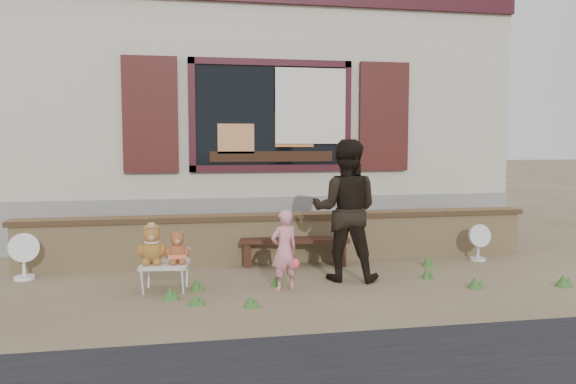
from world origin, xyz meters
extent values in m
plane|color=brown|center=(0.00, 0.00, 0.00)|extent=(80.00, 80.00, 0.00)
cube|color=#ABA08A|center=(0.00, 4.50, 2.40)|extent=(8.00, 5.00, 3.20)
cube|color=gray|center=(0.00, 4.50, 0.40)|extent=(8.04, 5.04, 0.80)
cube|color=black|center=(0.00, 1.97, 2.05)|extent=(2.30, 0.04, 1.50)
cube|color=#360F16|center=(0.00, 1.95, 2.85)|extent=(2.50, 0.08, 0.10)
cube|color=#360F16|center=(0.00, 1.95, 1.25)|extent=(2.50, 0.08, 0.10)
cube|color=#360F16|center=(-1.20, 1.95, 2.05)|extent=(0.10, 0.08, 1.70)
cube|color=#360F16|center=(1.20, 1.95, 2.05)|extent=(0.10, 0.08, 1.70)
cube|color=#380F12|center=(-1.80, 1.94, 2.05)|extent=(0.80, 0.07, 1.70)
cube|color=#380F12|center=(1.80, 1.94, 2.05)|extent=(0.80, 0.07, 1.70)
cube|color=silver|center=(0.60, 1.90, 2.20)|extent=(1.10, 0.02, 1.15)
cube|color=black|center=(0.00, 1.94, 1.43)|extent=(1.90, 0.06, 0.16)
cube|color=tan|center=(-0.55, 1.94, 1.70)|extent=(0.55, 0.06, 0.45)
cube|color=#E08447|center=(0.35, 1.94, 1.85)|extent=(0.60, 0.06, 0.55)
cube|color=tan|center=(0.00, 1.00, 0.30)|extent=(7.00, 0.30, 0.60)
cube|color=brown|center=(0.00, 1.00, 0.63)|extent=(7.10, 0.36, 0.07)
cube|color=black|center=(0.11, 0.69, 0.34)|extent=(1.47, 0.50, 0.05)
cube|color=black|center=(-0.52, 0.78, 0.15)|extent=(0.13, 0.28, 0.31)
cube|color=black|center=(0.73, 0.61, 0.15)|extent=(0.13, 0.28, 0.31)
cube|color=beige|center=(-1.56, -0.29, 0.29)|extent=(0.56, 0.51, 0.04)
cylinder|color=silver|center=(-1.80, -0.46, 0.14)|extent=(0.03, 0.03, 0.27)
cylinder|color=silver|center=(-1.37, -0.51, 0.14)|extent=(0.03, 0.03, 0.27)
cylinder|color=silver|center=(-1.75, -0.07, 0.14)|extent=(0.03, 0.03, 0.27)
cylinder|color=silver|center=(-1.32, -0.13, 0.14)|extent=(0.03, 0.03, 0.27)
imported|color=pink|center=(-0.25, -0.49, 0.45)|extent=(0.38, 0.31, 0.90)
imported|color=black|center=(0.55, -0.17, 0.84)|extent=(0.99, 0.88, 1.68)
cylinder|color=white|center=(-3.25, 0.55, 0.02)|extent=(0.24, 0.24, 0.04)
cylinder|color=white|center=(-3.25, 0.55, 0.17)|extent=(0.04, 0.04, 0.31)
cylinder|color=white|center=(-3.25, 0.55, 0.39)|extent=(0.37, 0.24, 0.35)
cylinder|color=silver|center=(2.69, 0.53, 0.02)|extent=(0.22, 0.22, 0.04)
cylinder|color=silver|center=(2.69, 0.53, 0.16)|extent=(0.04, 0.04, 0.27)
cylinder|color=silver|center=(2.69, 0.53, 0.35)|extent=(0.31, 0.10, 0.32)
cone|color=#376227|center=(1.53, -0.32, 0.07)|extent=(0.11, 0.11, 0.15)
cone|color=#376227|center=(-1.50, -0.65, 0.07)|extent=(0.16, 0.16, 0.13)
cone|color=#376227|center=(-1.22, -0.32, 0.06)|extent=(0.14, 0.14, 0.13)
cone|color=#376227|center=(-0.70, -1.09, 0.06)|extent=(0.15, 0.15, 0.12)
cone|color=#376227|center=(-0.32, -0.34, 0.08)|extent=(0.12, 0.12, 0.16)
cone|color=#376227|center=(-1.24, -0.90, 0.05)|extent=(0.17, 0.17, 0.11)
cone|color=#376227|center=(1.83, 0.31, 0.08)|extent=(0.14, 0.14, 0.15)
cone|color=#376227|center=(1.89, -0.83, 0.06)|extent=(0.17, 0.17, 0.12)
cone|color=#376227|center=(2.92, -0.96, 0.07)|extent=(0.18, 0.18, 0.14)
camera|label=1|loc=(-1.36, -6.57, 1.66)|focal=35.00mm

